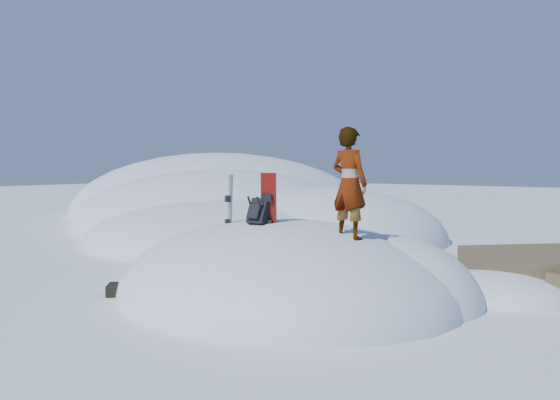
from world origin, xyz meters
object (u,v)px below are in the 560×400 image
Objects in this scene: snowboard_red at (268,213)px; person at (349,184)px; backpack at (259,212)px; snowboard_dark at (229,213)px.

person is (1.57, 0.28, 0.58)m from snowboard_red.
snowboard_red is at bearing 19.81° from person.
snowboard_red reaches higher than backpack.
person is at bearing 8.26° from backpack.
backpack is at bearing 26.63° from snowboard_dark.
backpack is at bearing -171.27° from snowboard_red.
snowboard_dark is 2.71m from person.
snowboard_red is 1.70m from person.
snowboard_red is at bearing 33.57° from snowboard_dark.
person is at bearing 42.37° from snowboard_dark.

